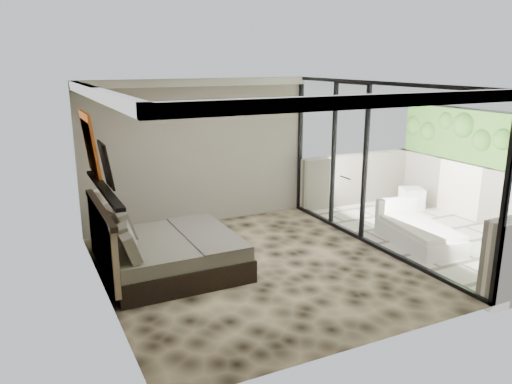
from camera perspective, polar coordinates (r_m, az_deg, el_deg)
name	(u,v)px	position (r m, az deg, el deg)	size (l,w,h in m)	color
floor	(256,268)	(7.85, 0.01, -8.65)	(5.00, 5.00, 0.00)	black
ceiling	(256,85)	(7.20, 0.01, 12.15)	(4.50, 5.00, 0.02)	silver
back_wall	(199,153)	(9.65, -6.54, 4.43)	(4.50, 0.02, 2.80)	gray
left_wall	(101,198)	(6.75, -17.32, -0.67)	(0.02, 5.00, 2.80)	gray
glass_wall	(376,167)	(8.61, 13.60, 2.84)	(0.08, 5.00, 2.80)	white
terrace_slab	(435,235)	(9.99, 19.77, -4.68)	(3.00, 5.00, 0.12)	beige
parapet_far	(489,196)	(10.81, 25.07, -0.39)	(0.30, 5.00, 1.10)	beige
foliage_hedge	(496,140)	(10.60, 25.72, 5.36)	(0.36, 4.60, 1.10)	#417725
picture_ledge	(104,188)	(6.83, -17.02, 0.40)	(0.12, 2.20, 0.05)	black
bed	(165,252)	(7.68, -10.34, -6.78)	(2.02, 1.96, 1.11)	black
nightstand	(109,237)	(8.71, -16.40, -4.96)	(0.53, 0.53, 0.53)	black
table_lamp	(105,202)	(8.51, -16.91, -1.13)	(0.31, 0.31, 0.56)	black
abstract_canvas	(90,143)	(7.54, -18.46, 5.28)	(0.04, 0.90, 0.90)	#AF580F
framed_print	(106,165)	(6.69, -16.79, 2.98)	(0.03, 0.50, 0.60)	black
ottoman	(412,198)	(11.33, 17.36, -0.70)	(0.45, 0.45, 0.45)	white
lounger	(417,233)	(9.22, 17.96, -4.43)	(1.08, 1.75, 0.64)	silver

